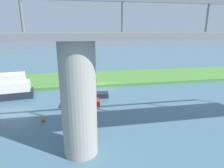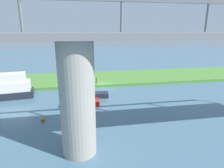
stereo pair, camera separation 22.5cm
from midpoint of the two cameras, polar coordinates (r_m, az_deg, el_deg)
ground_plane at (r=35.71m, az=-3.11°, el=-1.02°), size 160.00×160.00×0.00m
grassy_bank at (r=41.39m, az=-4.21°, el=1.67°), size 80.00×12.00×0.50m
bridge_pylon at (r=15.99m, az=-10.11°, el=-4.69°), size 2.88×2.88×9.56m
bridge_span at (r=15.03m, az=-11.10°, el=14.55°), size 56.66×4.30×3.25m
person_on_bank at (r=36.72m, az=-9.36°, el=1.21°), size 0.43×0.43×1.39m
mooring_post at (r=36.58m, az=-4.83°, el=1.04°), size 0.20×0.20×1.07m
riverboat_paddlewheel at (r=33.84m, az=-28.90°, el=-1.21°), size 8.55×3.84×4.22m
houseboat_blue at (r=30.59m, az=-5.93°, el=-2.91°), size 4.73×2.03×1.53m
skiff_small at (r=27.48m, az=-9.48°, el=-5.14°), size 5.13×2.18×1.67m
marker_buoy at (r=24.30m, az=-19.80°, el=-9.66°), size 0.50×0.50×0.50m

